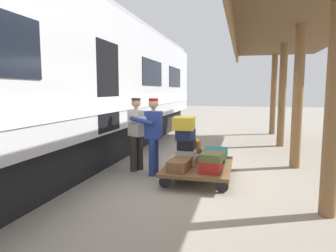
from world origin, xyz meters
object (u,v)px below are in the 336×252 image
at_px(train_car, 50,82).
at_px(suitcase_olive_duffel, 213,157).
at_px(suitcase_teal_softside, 215,154).
at_px(suitcase_slate_roller, 189,154).
at_px(suitcase_burgundy_valise, 213,159).
at_px(suitcase_cream_canvas, 185,160).
at_px(luggage_cart, 199,166).
at_px(suitcase_black_hardshell, 186,145).
at_px(suitcase_gray_aluminum, 186,153).
at_px(porter_in_overalls, 153,134).
at_px(suitcase_orange_carryall, 190,145).
at_px(suitcase_red_plastic, 211,166).
at_px(suitcase_brown_leather, 180,165).
at_px(suitcase_navy_fabric, 185,134).
at_px(suitcase_yellow_case, 184,123).
at_px(porter_by_door, 137,132).

relative_size(train_car, suitcase_olive_duffel, 39.17).
distance_m(suitcase_teal_softside, suitcase_slate_roller, 0.61).
distance_m(suitcase_burgundy_valise, suitcase_cream_canvas, 0.61).
bearing_deg(luggage_cart, suitcase_olive_duffel, 123.43).
xyz_separation_m(train_car, suitcase_burgundy_valise, (-3.86, 0.04, -1.62)).
bearing_deg(luggage_cart, suitcase_burgundy_valise, 180.00).
bearing_deg(suitcase_black_hardshell, suitcase_gray_aluminum, 42.60).
relative_size(suitcase_black_hardshell, porter_in_overalls, 0.22).
xyz_separation_m(suitcase_burgundy_valise, suitcase_cream_canvas, (0.61, 0.00, -0.05)).
distance_m(suitcase_slate_roller, suitcase_orange_carryall, 0.22).
height_order(suitcase_slate_roller, suitcase_orange_carryall, suitcase_orange_carryall).
distance_m(suitcase_red_plastic, suitcase_burgundy_valise, 0.53).
relative_size(suitcase_burgundy_valise, suitcase_brown_leather, 0.81).
bearing_deg(suitcase_teal_softside, suitcase_olive_duffel, 91.76).
height_order(suitcase_orange_carryall, porter_in_overalls, porter_in_overalls).
relative_size(suitcase_red_plastic, suitcase_slate_roller, 0.93).
xyz_separation_m(suitcase_black_hardshell, porter_in_overalls, (0.77, -0.09, 0.20)).
xyz_separation_m(suitcase_brown_leather, suitcase_navy_fabric, (-0.02, -0.49, 0.53)).
xyz_separation_m(suitcase_brown_leather, suitcase_orange_carryall, (-0.03, -1.05, 0.21)).
bearing_deg(train_car, luggage_cart, 179.32).
bearing_deg(suitcase_yellow_case, suitcase_orange_carryall, -93.22).
bearing_deg(porter_by_door, suitcase_slate_roller, -168.99).
distance_m(suitcase_gray_aluminum, porter_in_overalls, 0.86).
height_order(train_car, suitcase_cream_canvas, train_car).
bearing_deg(train_car, suitcase_burgundy_valise, 179.37).
distance_m(luggage_cart, suitcase_orange_carryall, 0.69).
bearing_deg(train_car, suitcase_teal_softside, -172.83).
xyz_separation_m(luggage_cart, suitcase_olive_duffel, (-0.34, 0.51, 0.34)).
xyz_separation_m(suitcase_yellow_case, porter_by_door, (1.18, -0.37, -0.27)).
bearing_deg(suitcase_gray_aluminum, porter_by_door, -14.67).
bearing_deg(suitcase_burgundy_valise, suitcase_olive_duffel, 93.57).
relative_size(suitcase_olive_duffel, suitcase_navy_fabric, 1.37).
distance_m(suitcase_burgundy_valise, suitcase_navy_fabric, 0.78).
bearing_deg(porter_by_door, suitcase_cream_canvas, 165.94).
height_order(suitcase_red_plastic, suitcase_gray_aluminum, suitcase_gray_aluminum).
distance_m(suitcase_teal_softside, suitcase_gray_aluminum, 0.81).
bearing_deg(suitcase_burgundy_valise, suitcase_red_plastic, 90.00).
xyz_separation_m(suitcase_navy_fabric, porter_by_door, (1.20, -0.33, -0.02)).
bearing_deg(suitcase_navy_fabric, suitcase_gray_aluminum, -129.25).
bearing_deg(suitcase_brown_leather, train_car, -9.95).
xyz_separation_m(suitcase_burgundy_valise, porter_by_door, (1.79, -0.30, 0.48)).
distance_m(suitcase_slate_roller, suitcase_brown_leather, 1.05).
height_order(train_car, porter_by_door, train_car).
bearing_deg(porter_in_overalls, suitcase_burgundy_valise, 176.97).
relative_size(suitcase_navy_fabric, porter_in_overalls, 0.21).
distance_m(luggage_cart, porter_by_door, 1.66).
distance_m(suitcase_navy_fabric, suitcase_orange_carryall, 0.65).
xyz_separation_m(suitcase_teal_softside, suitcase_slate_roller, (0.61, 0.00, -0.03)).
bearing_deg(suitcase_burgundy_valise, porter_by_door, -9.39).
height_order(luggage_cart, suitcase_gray_aluminum, suitcase_gray_aluminum).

